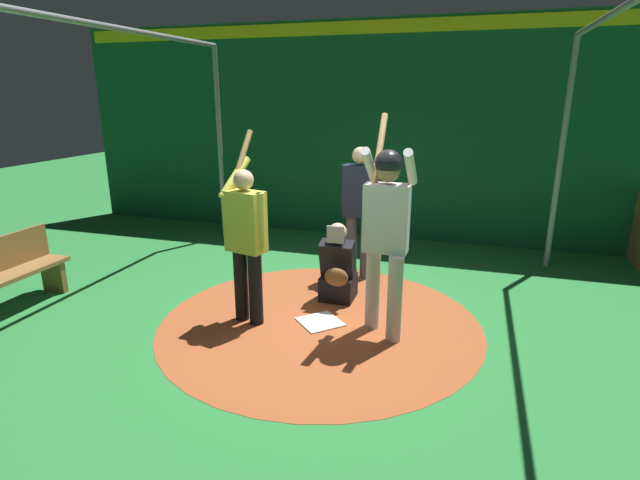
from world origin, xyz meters
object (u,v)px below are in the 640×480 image
object	(u,v)px
home_plate	(320,322)
catcher	(338,270)
visitor	(246,236)
bat_rack	(638,229)
batter	(386,224)
umpire	(359,206)

from	to	relation	value
home_plate	catcher	xyz separation A→B (m)	(-0.67, 0.02, 0.37)
visitor	bat_rack	xyz separation A→B (m)	(-3.59, 4.64, -0.49)
batter	catcher	bearing A→B (deg)	-136.18
batter	umpire	world-z (taller)	batter
batter	home_plate	bearing A→B (deg)	-92.84
batter	bat_rack	distance (m)	4.75
catcher	visitor	world-z (taller)	visitor
catcher	bat_rack	world-z (taller)	bat_rack
home_plate	visitor	world-z (taller)	visitor
batter	visitor	xyz separation A→B (m)	(0.14, -1.45, -0.21)
catcher	bat_rack	bearing A→B (deg)	125.45
home_plate	visitor	bearing A→B (deg)	-76.85
home_plate	visitor	size ratio (longest dim) A/B	0.20
catcher	umpire	xyz separation A→B (m)	(-0.85, 0.06, 0.61)
home_plate	visitor	distance (m)	1.24
home_plate	catcher	world-z (taller)	catcher
batter	umpire	size ratio (longest dim) A/B	1.26
visitor	batter	bearing A→B (deg)	109.88
batter	bat_rack	bearing A→B (deg)	137.27
umpire	visitor	xyz separation A→B (m)	(1.70, -0.84, -0.02)
catcher	umpire	bearing A→B (deg)	176.19
bat_rack	batter	bearing A→B (deg)	-42.73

